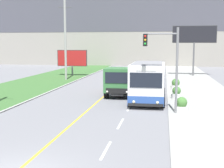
# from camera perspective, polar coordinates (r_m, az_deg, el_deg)

# --- Properties ---
(lane_marking_centre) EXTENTS (2.88, 140.00, 0.01)m
(lane_marking_centre) POSITION_cam_1_polar(r_m,az_deg,el_deg) (12.61, -14.41, -14.19)
(lane_marking_centre) COLOR gold
(lane_marking_centre) RESTS_ON ground_plane
(apartment_block_background) EXTENTS (80.00, 8.04, 20.15)m
(apartment_block_background) POSITION_cam_1_polar(r_m,az_deg,el_deg) (69.00, 5.28, 11.90)
(apartment_block_background) COLOR gray
(apartment_block_background) RESTS_ON ground_plane
(city_bus) EXTENTS (2.67, 5.40, 3.17)m
(city_bus) POSITION_cam_1_polar(r_m,az_deg,el_deg) (24.15, 6.56, 0.21)
(city_bus) COLOR white
(city_bus) RESTS_ON ground_plane
(dump_truck) EXTENTS (2.43, 6.26, 2.55)m
(dump_truck) POSITION_cam_1_polar(r_m,az_deg,el_deg) (27.28, 1.55, 0.43)
(dump_truck) COLOR black
(dump_truck) RESTS_ON ground_plane
(car_distant) EXTENTS (1.80, 4.30, 1.45)m
(car_distant) POSITION_cam_1_polar(r_m,az_deg,el_deg) (46.42, 8.40, 2.47)
(car_distant) COLOR silver
(car_distant) RESTS_ON ground_plane
(utility_pole_far) EXTENTS (1.80, 0.28, 10.34)m
(utility_pole_far) POSITION_cam_1_polar(r_m,az_deg,el_deg) (40.13, -8.53, 8.20)
(utility_pole_far) COLOR #9E9E99
(utility_pole_far) RESTS_ON ground_plane
(traffic_light_mast) EXTENTS (2.28, 0.32, 5.63)m
(traffic_light_mast) POSITION_cam_1_polar(r_m,az_deg,el_deg) (20.51, 9.96, 4.48)
(traffic_light_mast) COLOR slate
(traffic_light_mast) RESTS_ON ground_plane
(billboard_large) EXTENTS (6.10, 0.24, 7.12)m
(billboard_large) POSITION_cam_1_polar(r_m,az_deg,el_deg) (45.88, 14.82, 8.43)
(billboard_large) COLOR #59595B
(billboard_large) RESTS_ON ground_plane
(billboard_small) EXTENTS (4.36, 0.24, 3.71)m
(billboard_small) POSITION_cam_1_polar(r_m,az_deg,el_deg) (45.26, -7.30, 4.64)
(billboard_small) COLOR #59595B
(billboard_small) RESTS_ON ground_plane
(planter_round_near) EXTENTS (0.92, 0.92, 1.02)m
(planter_round_near) POSITION_cam_1_polar(r_m,az_deg,el_deg) (21.22, 12.60, -3.85)
(planter_round_near) COLOR silver
(planter_round_near) RESTS_ON sidewalk_right
(planter_round_second) EXTENTS (0.89, 0.89, 1.01)m
(planter_round_second) POSITION_cam_1_polar(r_m,az_deg,el_deg) (26.37, 11.71, -1.66)
(planter_round_second) COLOR silver
(planter_round_second) RESTS_ON sidewalk_right
(planter_round_third) EXTENTS (0.98, 0.98, 1.08)m
(planter_round_third) POSITION_cam_1_polar(r_m,az_deg,el_deg) (31.57, 11.57, -0.13)
(planter_round_third) COLOR silver
(planter_round_third) RESTS_ON sidewalk_right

